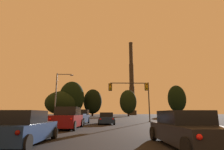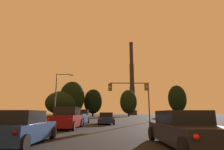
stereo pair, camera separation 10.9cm
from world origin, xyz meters
The scene contains 13 objects.
suv_left_lane_second centered at (-3.19, 12.91, 0.90)m, with size 2.12×4.91×1.86m.
sedan_center_lane_front centered at (0.11, 19.93, 0.67)m, with size 2.11×4.75×1.43m.
sedan_right_lane_third centered at (3.51, 4.36, 0.67)m, with size 2.04×4.73×1.43m.
pickup_truck_left_lane_front centered at (-3.36, 20.14, 0.80)m, with size 2.36×5.57×1.82m.
hatchback_left_lane_third centered at (-3.36, 5.05, 0.66)m, with size 1.91×4.11×1.44m.
traffic_light_overhead_right centered at (4.74, 25.15, 4.84)m, with size 6.72×0.50×6.27m.
street_lamp centered at (-7.56, 25.01, 4.76)m, with size 2.79×0.36×7.70m.
smokestack centered at (18.80, 131.26, 22.78)m, with size 6.39×6.39×58.20m.
treeline_far_left centered at (-15.69, 74.57, 8.03)m, with size 10.94×9.85×15.24m.
treeline_center_right centered at (-6.92, 80.87, 6.87)m, with size 8.62×7.76×12.65m.
treeline_far_right centered at (33.98, 81.96, 8.32)m, with size 8.67×7.80×14.85m.
treeline_left_mid centered at (-19.61, 72.42, 5.68)m, with size 13.36×12.03×10.60m.
treeline_right_mid centered at (9.33, 75.45, 6.38)m, with size 7.53×6.78×11.66m.
Camera 2 is at (0.42, -2.99, 1.31)m, focal length 28.00 mm.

